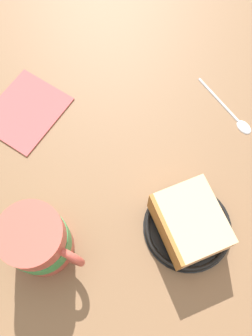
% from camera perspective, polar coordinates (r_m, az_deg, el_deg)
% --- Properties ---
extents(ground_plane, '(1.24, 1.24, 0.04)m').
position_cam_1_polar(ground_plane, '(0.61, 3.54, -4.24)').
color(ground_plane, brown).
extents(small_plate, '(0.14, 0.14, 0.01)m').
position_cam_1_polar(small_plate, '(0.58, 9.57, -9.03)').
color(small_plate, black).
rests_on(small_plate, ground_plane).
extents(cake_slice, '(0.13, 0.13, 0.06)m').
position_cam_1_polar(cake_slice, '(0.55, 9.83, -8.42)').
color(cake_slice, '#9E662D').
rests_on(cake_slice, small_plate).
extents(tea_mug, '(0.12, 0.09, 0.11)m').
position_cam_1_polar(tea_mug, '(0.53, -13.42, -10.96)').
color(tea_mug, '#BF4C3F').
rests_on(tea_mug, ground_plane).
extents(teaspoon, '(0.10, 0.11, 0.01)m').
position_cam_1_polar(teaspoon, '(0.67, 16.56, 7.70)').
color(teaspoon, silver).
rests_on(teaspoon, ground_plane).
extents(folded_napkin, '(0.16, 0.17, 0.01)m').
position_cam_1_polar(folded_napkin, '(0.67, -15.37, 8.59)').
color(folded_napkin, '#B24C4C').
rests_on(folded_napkin, ground_plane).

